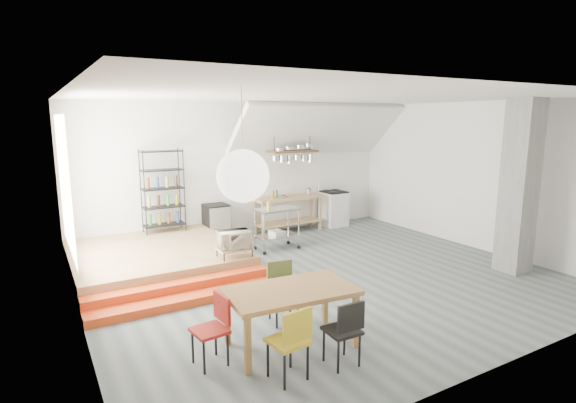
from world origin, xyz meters
TOP-DOWN VIEW (x-y plane):
  - floor at (0.00, 0.00)m, footprint 8.00×8.00m
  - wall_back at (0.00, 3.50)m, footprint 8.00×0.04m
  - wall_left at (-4.00, 0.00)m, footprint 0.04×7.00m
  - wall_right at (4.00, 0.00)m, footprint 0.04×7.00m
  - ceiling at (0.00, 0.00)m, footprint 8.00×7.00m
  - slope_ceiling at (1.80, 2.90)m, footprint 4.40×1.44m
  - window_pane at (-3.98, 1.50)m, footprint 0.02×2.50m
  - platform at (-2.50, 2.00)m, footprint 3.00×3.00m
  - step_lower at (-2.50, 0.05)m, footprint 3.00×0.35m
  - step_upper at (-2.50, 0.40)m, footprint 3.00×0.35m
  - concrete_column at (3.30, -1.50)m, footprint 0.50×0.50m
  - kitchen_counter at (1.10, 3.15)m, footprint 1.80×0.60m
  - stove at (2.50, 3.16)m, footprint 0.60×0.60m
  - pot_rack at (1.13, 2.92)m, footprint 1.20×0.50m
  - wire_shelving at (-2.00, 3.20)m, footprint 0.88×0.38m
  - microwave_shelf at (-1.40, 0.75)m, footprint 0.60×0.40m
  - paper_lantern at (-2.36, -1.81)m, footprint 0.60×0.60m
  - dining_table at (-1.77, -1.86)m, footprint 1.66×1.02m
  - chair_mustard at (-2.16, -2.55)m, footprint 0.44×0.44m
  - chair_black at (-1.47, -2.60)m, footprint 0.38×0.38m
  - chair_olive at (-1.50, -1.17)m, footprint 0.45×0.45m
  - chair_red at (-2.74, -1.77)m, footprint 0.42×0.42m
  - rolling_cart at (0.12, 1.96)m, footprint 0.94×0.54m
  - mini_fridge at (-0.80, 3.20)m, footprint 0.52×0.52m
  - microwave at (-1.40, 0.75)m, footprint 0.60×0.45m
  - bowl at (0.96, 3.10)m, footprint 0.22×0.22m

SIDE VIEW (x-z plane):
  - floor at x=0.00m, z-range 0.00..0.00m
  - step_lower at x=-2.50m, z-range 0.00..0.13m
  - step_upper at x=-2.50m, z-range 0.00..0.27m
  - platform at x=-2.50m, z-range 0.00..0.40m
  - mini_fridge at x=-0.80m, z-range 0.00..0.89m
  - stove at x=2.50m, z-range -0.11..1.07m
  - chair_black at x=-1.47m, z-range 0.08..0.89m
  - chair_red at x=-2.74m, z-range 0.08..0.90m
  - chair_olive at x=-1.50m, z-range 0.08..0.93m
  - chair_mustard at x=-2.16m, z-range 0.08..0.94m
  - microwave_shelf at x=-1.40m, z-range 0.46..0.63m
  - rolling_cart at x=0.12m, z-range 0.14..1.05m
  - kitchen_counter at x=1.10m, z-range 0.17..1.08m
  - dining_table at x=-1.77m, z-range 0.30..1.05m
  - microwave at x=-1.40m, z-range 0.56..0.87m
  - bowl at x=0.96m, z-range 0.91..0.96m
  - wire_shelving at x=-2.00m, z-range 0.43..2.23m
  - wall_back at x=0.00m, z-range 0.00..3.20m
  - wall_left at x=-4.00m, z-range 0.00..3.20m
  - wall_right at x=4.00m, z-range 0.00..3.20m
  - concrete_column at x=3.30m, z-range 0.00..3.20m
  - window_pane at x=-3.98m, z-range 0.70..2.90m
  - pot_rack at x=1.13m, z-range 1.26..2.69m
  - paper_lantern at x=-2.36m, z-range 1.90..2.50m
  - slope_ceiling at x=1.80m, z-range 1.89..3.21m
  - ceiling at x=0.00m, z-range 3.19..3.21m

